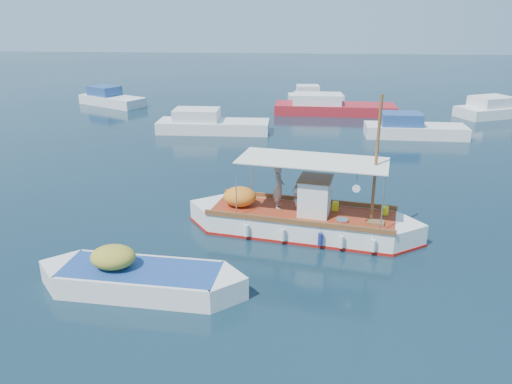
{
  "coord_description": "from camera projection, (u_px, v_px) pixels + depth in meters",
  "views": [
    {
      "loc": [
        -0.21,
        -16.79,
        8.16
      ],
      "look_at": [
        -1.56,
        0.0,
        1.9
      ],
      "focal_mm": 35.0,
      "sensor_mm": 36.0,
      "label": 1
    }
  ],
  "objects": [
    {
      "name": "bg_boat_nw",
      "position": [
        210.0,
        125.0,
        34.49
      ],
      "size": [
        7.66,
        2.46,
        1.8
      ],
      "rotation": [
        0.0,
        0.0,
        0.01
      ],
      "color": "silver",
      "rests_on": "ground"
    },
    {
      "name": "bg_boat_far_w",
      "position": [
        111.0,
        99.0,
        44.05
      ],
      "size": [
        6.59,
        5.11,
        1.8
      ],
      "rotation": [
        0.0,
        0.0,
        -0.52
      ],
      "color": "silver",
      "rests_on": "ground"
    },
    {
      "name": "ground",
      "position": [
        298.0,
        241.0,
        18.52
      ],
      "size": [
        160.0,
        160.0,
        0.0
      ],
      "primitive_type": "plane",
      "color": "black",
      "rests_on": "ground"
    },
    {
      "name": "dinghy",
      "position": [
        139.0,
        280.0,
        15.2
      ],
      "size": [
        6.64,
        2.25,
        1.63
      ],
      "rotation": [
        0.0,
        0.0,
        -0.08
      ],
      "color": "white",
      "rests_on": "ground"
    },
    {
      "name": "bg_boat_ne",
      "position": [
        412.0,
        130.0,
        33.22
      ],
      "size": [
        6.63,
        2.36,
        1.8
      ],
      "rotation": [
        0.0,
        0.0,
        -0.03
      ],
      "color": "silver",
      "rests_on": "ground"
    },
    {
      "name": "bg_boat_far_n",
      "position": [
        314.0,
        98.0,
        44.86
      ],
      "size": [
        5.03,
        2.41,
        1.8
      ],
      "rotation": [
        0.0,
        0.0,
        0.09
      ],
      "color": "silver",
      "rests_on": "ground"
    },
    {
      "name": "bg_boat_n",
      "position": [
        331.0,
        108.0,
        40.44
      ],
      "size": [
        9.71,
        3.1,
        1.8
      ],
      "rotation": [
        0.0,
        0.0,
        -0.03
      ],
      "color": "#A71B24",
      "rests_on": "ground"
    },
    {
      "name": "fishing_caique",
      "position": [
        300.0,
        220.0,
        19.1
      ],
      "size": [
        9.02,
        3.75,
        5.6
      ],
      "rotation": [
        0.0,
        0.0,
        -0.19
      ],
      "color": "white",
      "rests_on": "ground"
    },
    {
      "name": "bg_boat_e",
      "position": [
        498.0,
        110.0,
        39.61
      ],
      "size": [
        7.67,
        5.41,
        1.8
      ],
      "rotation": [
        0.0,
        0.0,
        0.43
      ],
      "color": "silver",
      "rests_on": "ground"
    }
  ]
}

